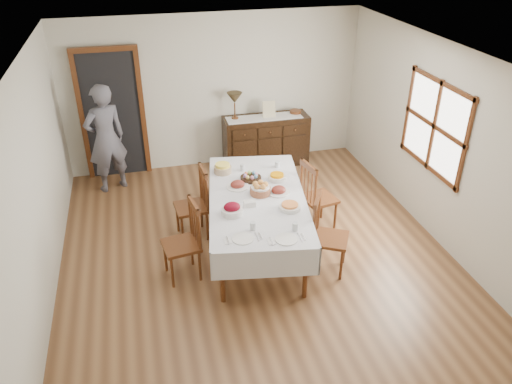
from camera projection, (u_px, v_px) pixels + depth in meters
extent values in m
plane|color=brown|center=(258.00, 259.00, 6.53)|extent=(6.00, 6.00, 0.00)
cube|color=white|center=(258.00, 60.00, 5.25)|extent=(5.00, 6.00, 0.02)
cube|color=beige|center=(214.00, 92.00, 8.42)|extent=(5.00, 0.02, 2.60)
cube|color=beige|center=(368.00, 366.00, 3.35)|extent=(5.00, 0.02, 2.60)
cube|color=beige|center=(33.00, 196.00, 5.36)|extent=(0.02, 6.00, 2.60)
cube|color=beige|center=(446.00, 149.00, 6.42)|extent=(0.02, 6.00, 2.60)
cube|color=white|center=(435.00, 126.00, 6.57)|extent=(0.02, 1.30, 1.10)
cube|color=#512912|center=(434.00, 126.00, 6.57)|extent=(0.03, 1.46, 1.26)
cube|color=black|center=(113.00, 116.00, 8.15)|extent=(0.90, 0.06, 2.10)
cube|color=#512912|center=(113.00, 116.00, 8.14)|extent=(1.04, 0.08, 2.18)
cube|color=silver|center=(257.00, 198.00, 6.34)|extent=(1.53, 2.49, 0.04)
cylinder|color=#512912|center=(222.00, 275.00, 5.64)|extent=(0.06, 0.06, 0.75)
cylinder|color=#512912|center=(306.00, 271.00, 5.70)|extent=(0.06, 0.06, 0.75)
cylinder|color=#512912|center=(220.00, 189.00, 7.38)|extent=(0.06, 0.06, 0.75)
cylinder|color=#512912|center=(283.00, 187.00, 7.45)|extent=(0.06, 0.06, 0.75)
cube|color=silver|center=(211.00, 210.00, 6.38)|extent=(0.41, 2.34, 0.36)
cube|color=silver|center=(303.00, 206.00, 6.46)|extent=(0.41, 2.34, 0.36)
cube|color=silver|center=(266.00, 264.00, 5.40)|extent=(1.19, 0.22, 0.36)
cube|color=silver|center=(251.00, 167.00, 7.44)|extent=(1.19, 0.22, 0.36)
cube|color=#512912|center=(181.00, 245.00, 6.01)|extent=(0.48, 0.48, 0.04)
cylinder|color=#512912|center=(165.00, 257.00, 6.21)|extent=(0.04, 0.04, 0.43)
cylinder|color=#512912|center=(172.00, 273.00, 5.93)|extent=(0.04, 0.04, 0.43)
cylinder|color=#512912|center=(192.00, 250.00, 6.32)|extent=(0.04, 0.04, 0.43)
cylinder|color=#512912|center=(200.00, 266.00, 6.05)|extent=(0.04, 0.04, 0.43)
cylinder|color=#512912|center=(191.00, 215.00, 6.08)|extent=(0.04, 0.04, 0.56)
cylinder|color=#512912|center=(199.00, 230.00, 5.79)|extent=(0.04, 0.04, 0.56)
cube|color=#512912|center=(194.00, 205.00, 5.82)|extent=(0.10, 0.40, 0.08)
cylinder|color=#512912|center=(193.00, 220.00, 6.02)|extent=(0.02, 0.02, 0.46)
cylinder|color=#512912|center=(195.00, 224.00, 5.95)|extent=(0.02, 0.02, 0.46)
cylinder|color=#512912|center=(197.00, 228.00, 5.88)|extent=(0.02, 0.02, 0.46)
cube|color=#512912|center=(191.00, 207.00, 6.78)|extent=(0.46, 0.46, 0.04)
cylinder|color=#512912|center=(178.00, 218.00, 6.99)|extent=(0.04, 0.04, 0.43)
cylinder|color=#512912|center=(183.00, 231.00, 6.71)|extent=(0.04, 0.04, 0.43)
cylinder|color=#512912|center=(201.00, 214.00, 7.09)|extent=(0.04, 0.04, 0.43)
cylinder|color=#512912|center=(207.00, 226.00, 6.80)|extent=(0.04, 0.04, 0.43)
cylinder|color=#512912|center=(201.00, 181.00, 6.85)|extent=(0.04, 0.04, 0.56)
cylinder|color=#512912|center=(207.00, 193.00, 6.55)|extent=(0.04, 0.04, 0.56)
cube|color=#512912|center=(203.00, 171.00, 6.58)|extent=(0.07, 0.41, 0.08)
cylinder|color=#512912|center=(202.00, 185.00, 6.78)|extent=(0.02, 0.02, 0.46)
cylinder|color=#512912|center=(204.00, 188.00, 6.71)|extent=(0.02, 0.02, 0.46)
cylinder|color=#512912|center=(206.00, 192.00, 6.63)|extent=(0.02, 0.02, 0.46)
cube|color=#512912|center=(330.00, 239.00, 6.13)|extent=(0.58, 0.58, 0.04)
cylinder|color=#512912|center=(341.00, 265.00, 6.06)|extent=(0.04, 0.04, 0.44)
cylinder|color=#512912|center=(344.00, 249.00, 6.35)|extent=(0.04, 0.04, 0.44)
cylinder|color=#512912|center=(313.00, 260.00, 6.14)|extent=(0.04, 0.04, 0.44)
cylinder|color=#512912|center=(317.00, 245.00, 6.43)|extent=(0.04, 0.04, 0.44)
cylinder|color=#512912|center=(314.00, 225.00, 5.88)|extent=(0.04, 0.04, 0.57)
cylinder|color=#512912|center=(319.00, 210.00, 6.19)|extent=(0.04, 0.04, 0.57)
cube|color=#512912|center=(318.00, 200.00, 5.91)|extent=(0.23, 0.37, 0.08)
cylinder|color=#512912|center=(315.00, 223.00, 5.97)|extent=(0.02, 0.02, 0.47)
cylinder|color=#512912|center=(316.00, 219.00, 6.04)|extent=(0.02, 0.02, 0.47)
cylinder|color=#512912|center=(317.00, 215.00, 6.12)|extent=(0.02, 0.02, 0.47)
cube|color=#512912|center=(319.00, 199.00, 6.97)|extent=(0.51, 0.51, 0.04)
cylinder|color=#512912|center=(335.00, 216.00, 7.02)|extent=(0.04, 0.04, 0.44)
cylinder|color=#512912|center=(322.00, 205.00, 7.29)|extent=(0.04, 0.04, 0.44)
cylinder|color=#512912|center=(314.00, 222.00, 6.89)|extent=(0.04, 0.04, 0.44)
cylinder|color=#512912|center=(301.00, 210.00, 7.16)|extent=(0.04, 0.04, 0.44)
cylinder|color=#512912|center=(315.00, 189.00, 6.61)|extent=(0.04, 0.04, 0.58)
cylinder|color=#512912|center=(301.00, 178.00, 6.90)|extent=(0.04, 0.04, 0.58)
cube|color=#512912|center=(309.00, 167.00, 6.63)|extent=(0.12, 0.41, 0.08)
cylinder|color=#512912|center=(311.00, 188.00, 6.69)|extent=(0.02, 0.02, 0.47)
cylinder|color=#512912|center=(308.00, 185.00, 6.77)|extent=(0.02, 0.02, 0.47)
cylinder|color=#512912|center=(305.00, 182.00, 6.84)|extent=(0.02, 0.02, 0.47)
cube|color=black|center=(266.00, 141.00, 8.78)|extent=(1.48, 0.49, 0.89)
cube|color=black|center=(244.00, 134.00, 8.34)|extent=(0.41, 0.02, 0.18)
sphere|color=brown|center=(245.00, 135.00, 8.33)|extent=(0.03, 0.03, 0.03)
cube|color=black|center=(270.00, 132.00, 8.44)|extent=(0.41, 0.02, 0.18)
sphere|color=brown|center=(270.00, 132.00, 8.42)|extent=(0.03, 0.03, 0.03)
cube|color=black|center=(295.00, 130.00, 8.53)|extent=(0.41, 0.02, 0.18)
sphere|color=brown|center=(295.00, 130.00, 8.51)|extent=(0.03, 0.03, 0.03)
imported|color=#55545F|center=(105.00, 135.00, 7.74)|extent=(0.68, 0.58, 1.87)
cylinder|color=brown|center=(260.00, 191.00, 6.36)|extent=(0.27, 0.27, 0.09)
cylinder|color=silver|center=(260.00, 187.00, 6.33)|extent=(0.24, 0.24, 0.02)
sphere|color=#CD863D|center=(265.00, 184.00, 6.33)|extent=(0.08, 0.08, 0.08)
sphere|color=#CD863D|center=(261.00, 182.00, 6.37)|extent=(0.08, 0.08, 0.08)
sphere|color=#CD863D|center=(255.00, 184.00, 6.34)|extent=(0.08, 0.08, 0.08)
sphere|color=#CD863D|center=(257.00, 187.00, 6.27)|extent=(0.08, 0.08, 0.08)
sphere|color=#CD863D|center=(263.00, 187.00, 6.27)|extent=(0.08, 0.08, 0.08)
cylinder|color=black|center=(251.00, 178.00, 6.71)|extent=(0.28, 0.28, 0.04)
ellipsoid|color=pink|center=(256.00, 174.00, 6.70)|extent=(0.05, 0.05, 0.06)
ellipsoid|color=#67AAD6|center=(254.00, 173.00, 6.74)|extent=(0.05, 0.05, 0.06)
ellipsoid|color=#A3EE76|center=(249.00, 173.00, 6.75)|extent=(0.05, 0.05, 0.06)
ellipsoid|color=orange|center=(246.00, 174.00, 6.72)|extent=(0.05, 0.05, 0.06)
ellipsoid|color=#B67ED0|center=(245.00, 176.00, 6.67)|extent=(0.05, 0.05, 0.06)
ellipsoid|color=#FFEA77|center=(248.00, 177.00, 6.62)|extent=(0.05, 0.05, 0.06)
ellipsoid|color=pink|center=(252.00, 178.00, 6.62)|extent=(0.05, 0.05, 0.06)
ellipsoid|color=#67AAD6|center=(256.00, 177.00, 6.65)|extent=(0.05, 0.05, 0.06)
cylinder|color=silver|center=(238.00, 186.00, 6.53)|extent=(0.30, 0.30, 0.02)
ellipsoid|color=maroon|center=(238.00, 184.00, 6.52)|extent=(0.19, 0.16, 0.11)
cylinder|color=silver|center=(279.00, 192.00, 6.40)|extent=(0.29, 0.29, 0.02)
ellipsoid|color=maroon|center=(279.00, 190.00, 6.39)|extent=(0.19, 0.16, 0.11)
cylinder|color=silver|center=(232.00, 211.00, 5.94)|extent=(0.26, 0.26, 0.08)
ellipsoid|color=#640414|center=(232.00, 207.00, 5.91)|extent=(0.20, 0.17, 0.11)
cylinder|color=silver|center=(277.00, 178.00, 6.70)|extent=(0.24, 0.24, 0.06)
cylinder|color=#F49400|center=(277.00, 175.00, 6.68)|extent=(0.18, 0.18, 0.03)
cylinder|color=tan|center=(223.00, 169.00, 6.88)|extent=(0.25, 0.25, 0.09)
cylinder|color=#FBE14B|center=(223.00, 165.00, 6.85)|extent=(0.20, 0.20, 0.04)
cylinder|color=silver|center=(290.00, 207.00, 6.05)|extent=(0.27, 0.27, 0.05)
cylinder|color=orange|center=(290.00, 205.00, 6.03)|extent=(0.20, 0.20, 0.02)
cube|color=silver|center=(250.00, 204.00, 6.10)|extent=(0.15, 0.11, 0.07)
cylinder|color=silver|center=(243.00, 238.00, 5.50)|extent=(0.25, 0.25, 0.01)
cube|color=silver|center=(228.00, 241.00, 5.47)|extent=(0.10, 0.13, 0.01)
cube|color=#B4B4B8|center=(228.00, 240.00, 5.47)|extent=(0.04, 0.16, 0.01)
cube|color=#B4B4B8|center=(257.00, 237.00, 5.54)|extent=(0.04, 0.18, 0.01)
cube|color=#B4B4B8|center=(260.00, 236.00, 5.55)|extent=(0.04, 0.14, 0.01)
cylinder|color=silver|center=(253.00, 226.00, 5.64)|extent=(0.07, 0.07, 0.10)
cylinder|color=silver|center=(286.00, 239.00, 5.49)|extent=(0.25, 0.25, 0.01)
cube|color=silver|center=(271.00, 242.00, 5.46)|extent=(0.10, 0.13, 0.01)
cube|color=#B4B4B8|center=(271.00, 241.00, 5.45)|extent=(0.04, 0.16, 0.01)
cube|color=#B4B4B8|center=(300.00, 237.00, 5.53)|extent=(0.04, 0.18, 0.01)
cube|color=#B4B4B8|center=(303.00, 237.00, 5.53)|extent=(0.04, 0.14, 0.01)
cylinder|color=silver|center=(295.00, 227.00, 5.63)|extent=(0.07, 0.07, 0.10)
cylinder|color=silver|center=(242.00, 167.00, 6.93)|extent=(0.06, 0.06, 0.10)
cylinder|color=silver|center=(277.00, 164.00, 7.02)|extent=(0.07, 0.07, 0.09)
cube|color=silver|center=(264.00, 118.00, 8.52)|extent=(1.30, 0.35, 0.01)
cylinder|color=brown|center=(235.00, 118.00, 8.48)|extent=(0.12, 0.12, 0.03)
cylinder|color=brown|center=(235.00, 110.00, 8.41)|extent=(0.02, 0.02, 0.25)
cone|color=#41351F|center=(235.00, 98.00, 8.30)|extent=(0.26, 0.26, 0.18)
cube|color=#C1B58B|center=(269.00, 109.00, 8.48)|extent=(0.22, 0.08, 0.28)
cylinder|color=#512912|center=(295.00, 112.00, 8.70)|extent=(0.20, 0.20, 0.06)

